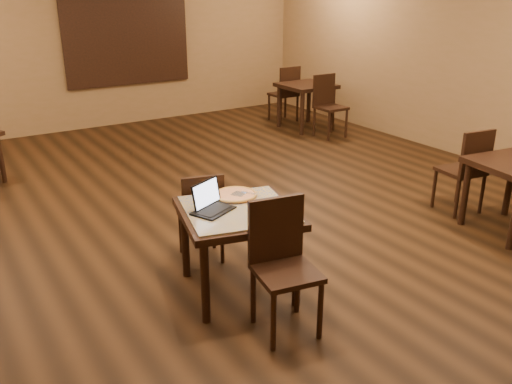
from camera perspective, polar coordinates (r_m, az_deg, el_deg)
ground at (r=6.25m, az=-0.88°, el=-2.39°), size 10.00×10.00×0.00m
wall_back at (r=10.38m, az=-16.13°, el=14.82°), size 8.00×0.02×3.00m
wall_right at (r=8.60m, az=23.00°, el=12.86°), size 0.02×10.00×3.00m
mural at (r=10.49m, az=-13.40°, el=15.40°), size 2.34×0.05×1.64m
tiled_table at (r=4.49m, az=-1.92°, el=-2.96°), size 1.12×1.12×0.76m
chair_main_near at (r=4.07m, az=2.72°, el=-6.93°), size 0.51×0.51×1.02m
chair_main_far at (r=5.05m, az=-5.73°, el=-2.18°), size 0.47×0.47×0.89m
laptop at (r=4.42m, az=-4.86°, el=-1.14°), size 0.40×0.38×0.23m
plate at (r=4.42m, az=1.71°, el=-1.82°), size 0.26×0.26×0.01m
pizza_slice at (r=4.41m, az=1.71°, el=-1.65°), size 0.25×0.25×0.02m
pizza_pan at (r=4.70m, az=-2.18°, el=-0.44°), size 0.33×0.33×0.01m
pizza_whole at (r=4.69m, az=-2.18°, el=-0.27°), size 0.37×0.37×0.03m
spatula at (r=4.68m, az=-1.85°, el=-0.20°), size 0.22×0.27×0.01m
napkin_roll at (r=4.54m, az=3.31°, el=-1.07°), size 0.10×0.15×0.04m
other_table_a at (r=9.95m, az=5.29°, el=10.49°), size 0.87×0.87×0.81m
other_table_a_chair_near at (r=9.50m, az=7.55°, el=9.39°), size 0.46×0.46×1.05m
other_table_a_chair_far at (r=10.45m, az=3.20°, el=10.59°), size 0.46×0.46×1.05m
other_table_c_chair_far at (r=6.55m, az=21.35°, el=2.52°), size 0.49×0.49×1.00m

